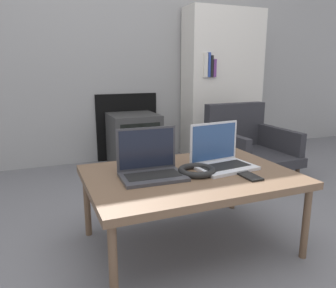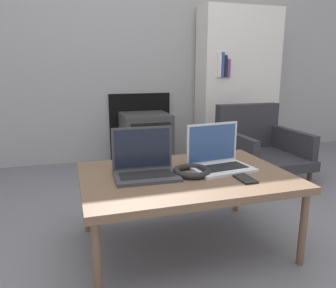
{
  "view_description": "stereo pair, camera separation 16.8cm",
  "coord_description": "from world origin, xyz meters",
  "px_view_note": "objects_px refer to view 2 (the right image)",
  "views": [
    {
      "loc": [
        -0.71,
        -1.11,
        0.94
      ],
      "look_at": [
        0.0,
        0.62,
        0.5
      ],
      "focal_mm": 35.0,
      "sensor_mm": 36.0,
      "label": 1
    },
    {
      "loc": [
        -0.55,
        -1.17,
        0.94
      ],
      "look_at": [
        0.0,
        0.62,
        0.5
      ],
      "focal_mm": 35.0,
      "sensor_mm": 36.0,
      "label": 2
    }
  ],
  "objects_px": {
    "tv": "(146,139)",
    "armchair": "(258,144)",
    "phone": "(244,178)",
    "laptop_left": "(145,165)",
    "headphones": "(192,171)",
    "laptop_right": "(218,158)"
  },
  "relations": [
    {
      "from": "laptop_right",
      "to": "phone",
      "type": "relative_size",
      "value": 2.34
    },
    {
      "from": "armchair",
      "to": "phone",
      "type": "bearing_deg",
      "value": -125.88
    },
    {
      "from": "laptop_left",
      "to": "phone",
      "type": "xyz_separation_m",
      "value": [
        0.45,
        -0.2,
        -0.05
      ]
    },
    {
      "from": "phone",
      "to": "laptop_left",
      "type": "bearing_deg",
      "value": 155.62
    },
    {
      "from": "headphones",
      "to": "phone",
      "type": "xyz_separation_m",
      "value": [
        0.22,
        -0.14,
        -0.01
      ]
    },
    {
      "from": "tv",
      "to": "laptop_left",
      "type": "bearing_deg",
      "value": -103.32
    },
    {
      "from": "headphones",
      "to": "armchair",
      "type": "bearing_deg",
      "value": 44.19
    },
    {
      "from": "tv",
      "to": "armchair",
      "type": "distance_m",
      "value": 1.06
    },
    {
      "from": "laptop_left",
      "to": "tv",
      "type": "height_order",
      "value": "laptop_left"
    },
    {
      "from": "tv",
      "to": "armchair",
      "type": "bearing_deg",
      "value": -35.93
    },
    {
      "from": "laptop_right",
      "to": "laptop_left",
      "type": "bearing_deg",
      "value": 173.15
    },
    {
      "from": "laptop_left",
      "to": "tv",
      "type": "xyz_separation_m",
      "value": [
        0.36,
        1.53,
        -0.21
      ]
    },
    {
      "from": "laptop_right",
      "to": "armchair",
      "type": "bearing_deg",
      "value": 41.07
    },
    {
      "from": "tv",
      "to": "armchair",
      "type": "relative_size",
      "value": 0.73
    },
    {
      "from": "laptop_left",
      "to": "armchair",
      "type": "height_order",
      "value": "laptop_left"
    },
    {
      "from": "laptop_left",
      "to": "headphones",
      "type": "distance_m",
      "value": 0.24
    },
    {
      "from": "laptop_right",
      "to": "tv",
      "type": "height_order",
      "value": "laptop_right"
    },
    {
      "from": "laptop_right",
      "to": "tv",
      "type": "relative_size",
      "value": 0.67
    },
    {
      "from": "headphones",
      "to": "phone",
      "type": "height_order",
      "value": "headphones"
    },
    {
      "from": "laptop_right",
      "to": "phone",
      "type": "distance_m",
      "value": 0.21
    },
    {
      "from": "laptop_right",
      "to": "headphones",
      "type": "xyz_separation_m",
      "value": [
        -0.17,
        -0.06,
        -0.04
      ]
    },
    {
      "from": "laptop_right",
      "to": "armchair",
      "type": "height_order",
      "value": "laptop_right"
    }
  ]
}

